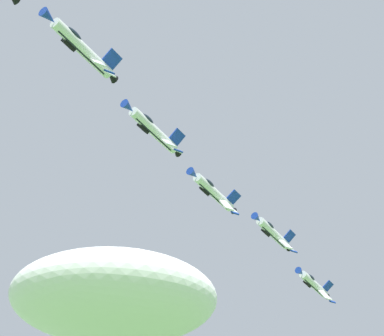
{
  "coord_description": "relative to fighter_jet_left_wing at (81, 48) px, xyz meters",
  "views": [
    {
      "loc": [
        0.87,
        0.79,
        2.0
      ],
      "look_at": [
        6.58,
        96.15,
        70.02
      ],
      "focal_mm": 62.61,
      "sensor_mm": 36.0,
      "label": 1
    }
  ],
  "objects": [
    {
      "name": "cloud_high_distant",
      "position": [
        1.2,
        91.79,
        2.87
      ],
      "size": [
        53.42,
        40.93,
        20.57
      ],
      "primitive_type": "ellipsoid",
      "color": "white"
    },
    {
      "name": "fighter_jet_left_wing",
      "position": [
        0.0,
        0.0,
        0.0
      ],
      "size": [
        11.04,
        13.78,
        7.82
      ],
      "rotation": [
        0.0,
        -0.88,
        2.52
      ],
      "color": "white"
    },
    {
      "name": "fighter_jet_right_wing",
      "position": [
        10.49,
        18.76,
        0.44
      ],
      "size": [
        10.99,
        13.78,
        7.61
      ],
      "rotation": [
        0.0,
        -0.84,
        2.52
      ],
      "color": "white"
    },
    {
      "name": "fighter_jet_left_outer",
      "position": [
        21.86,
        34.2,
        -1.38
      ],
      "size": [
        11.13,
        13.78,
        8.17
      ],
      "rotation": [
        0.0,
        -0.93,
        2.52
      ],
      "color": "white"
    },
    {
      "name": "fighter_jet_right_outer",
      "position": [
        35.51,
        49.65,
        -0.76
      ],
      "size": [
        11.05,
        13.78,
        7.84
      ],
      "rotation": [
        0.0,
        -0.88,
        2.52
      ],
      "color": "white"
    },
    {
      "name": "fighter_jet_trail_slot",
      "position": [
        47.17,
        66.55,
        -3.81
      ],
      "size": [
        11.1,
        13.78,
        8.05
      ],
      "rotation": [
        0.0,
        -0.91,
        2.52
      ],
      "color": "white"
    }
  ]
}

